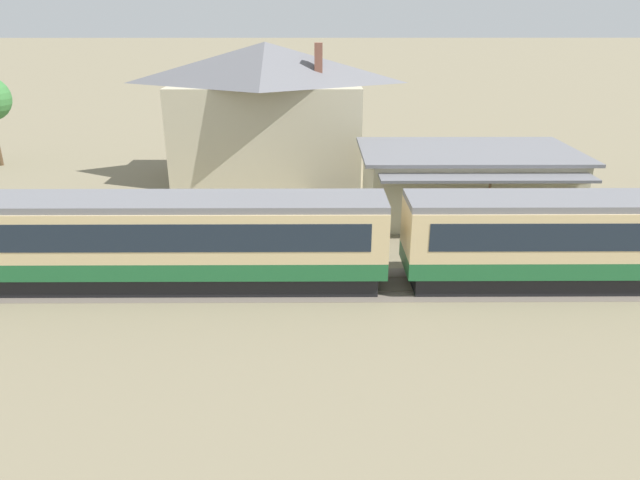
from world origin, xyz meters
name	(u,v)px	position (x,y,z in m)	size (l,w,h in m)	color
passenger_train	(175,238)	(-23.69, 1.10, 2.36)	(102.12, 3.09, 4.27)	#1E6033
railway_track	(254,285)	(-20.23, 1.10, 0.01)	(146.44, 3.60, 0.04)	#665B51
station_building	(466,182)	(-8.01, 11.09, 2.11)	(13.15, 8.92, 4.17)	beige
station_house_grey_roof	(267,110)	(-20.94, 20.06, 5.16)	(14.78, 8.11, 9.99)	#BCB293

